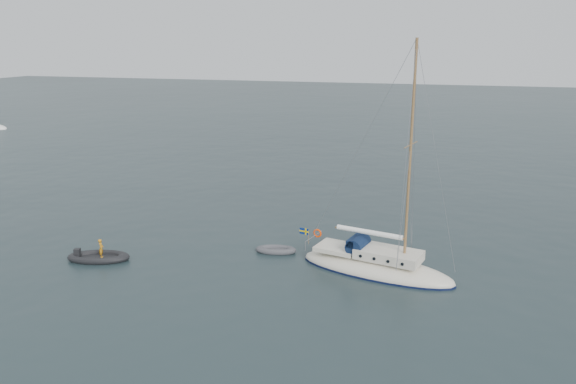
% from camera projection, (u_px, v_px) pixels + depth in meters
% --- Properties ---
extents(ground, '(300.00, 300.00, 0.00)m').
position_uv_depth(ground, '(323.00, 276.00, 32.36)').
color(ground, black).
rests_on(ground, ground).
extents(sailboat, '(9.75, 2.92, 13.89)m').
position_uv_depth(sailboat, '(377.00, 255.00, 32.64)').
color(sailboat, beige).
rests_on(sailboat, ground).
extents(dinghy, '(2.61, 1.18, 0.37)m').
position_uv_depth(dinghy, '(276.00, 250.00, 35.90)').
color(dinghy, '#49494E').
rests_on(dinghy, ground).
extents(rib, '(3.84, 1.75, 1.39)m').
position_uv_depth(rib, '(98.00, 257.00, 34.61)').
color(rib, black).
rests_on(rib, ground).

